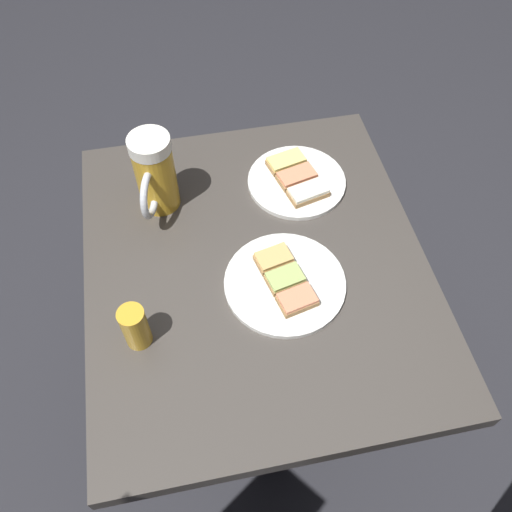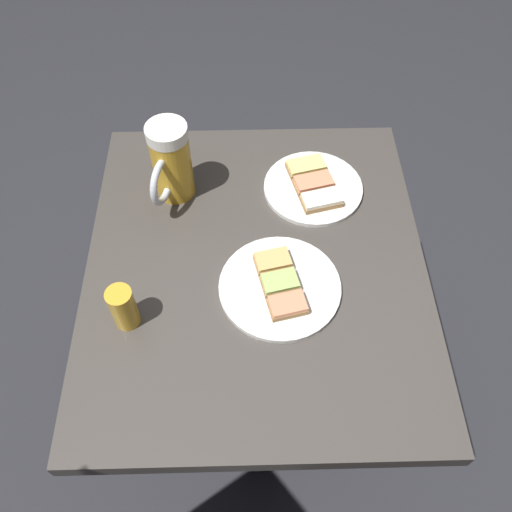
% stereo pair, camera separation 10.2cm
% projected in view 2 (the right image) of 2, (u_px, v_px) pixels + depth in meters
% --- Properties ---
extents(ground_plane, '(6.00, 6.00, 0.00)m').
position_uv_depth(ground_plane, '(256.00, 395.00, 1.61)').
color(ground_plane, '#28282D').
extents(cafe_table, '(0.76, 0.66, 0.71)m').
position_uv_depth(cafe_table, '(256.00, 305.00, 1.17)').
color(cafe_table, black).
rests_on(cafe_table, ground_plane).
extents(plate_near, '(0.23, 0.23, 0.03)m').
position_uv_depth(plate_near, '(280.00, 286.00, 0.99)').
color(plate_near, white).
rests_on(plate_near, cafe_table).
extents(plate_far, '(0.21, 0.21, 0.03)m').
position_uv_depth(plate_far, '(313.00, 186.00, 1.14)').
color(plate_far, white).
rests_on(plate_far, cafe_table).
extents(beer_mug, '(0.14, 0.08, 0.18)m').
position_uv_depth(beer_mug, '(171.00, 163.00, 1.07)').
color(beer_mug, gold).
rests_on(beer_mug, cafe_table).
extents(beer_glass_small, '(0.05, 0.05, 0.09)m').
position_uv_depth(beer_glass_small, '(123.00, 307.00, 0.92)').
color(beer_glass_small, gold).
rests_on(beer_glass_small, cafe_table).
extents(salt_shaker, '(0.03, 0.03, 0.05)m').
position_uv_depth(salt_shaker, '(169.00, 136.00, 1.20)').
color(salt_shaker, silver).
rests_on(salt_shaker, cafe_table).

